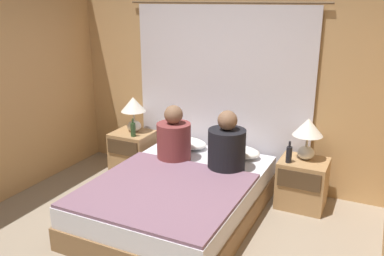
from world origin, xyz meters
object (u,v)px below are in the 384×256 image
object	(u,v)px
nightstand_left	(133,151)
lamp_right	(308,132)
pillow_left	(186,143)
person_right_in_bed	(227,146)
beer_bottle_on_left_stand	(133,129)
nightstand_right	(302,183)
beer_bottle_on_right_stand	(289,154)
bed	(179,198)
person_left_in_bed	(174,138)
lamp_left	(133,109)
pillow_right	(238,152)

from	to	relation	value
nightstand_left	lamp_right	world-z (taller)	lamp_right
nightstand_left	pillow_left	bearing A→B (deg)	2.89
person_right_in_bed	beer_bottle_on_left_stand	xyz separation A→B (m)	(-1.33, 0.24, -0.07)
nightstand_right	beer_bottle_on_right_stand	bearing A→B (deg)	-140.36
bed	beer_bottle_on_right_stand	bearing A→B (deg)	35.47
pillow_left	lamp_right	bearing A→B (deg)	0.75
nightstand_left	pillow_left	size ratio (longest dim) A/B	1.02
beer_bottle_on_right_stand	beer_bottle_on_left_stand	bearing A→B (deg)	180.00
person_left_in_bed	beer_bottle_on_right_stand	size ratio (longest dim) A/B	2.70
lamp_left	pillow_left	world-z (taller)	lamp_left
pillow_right	person_right_in_bed	distance (m)	0.44
bed	pillow_left	world-z (taller)	pillow_left
bed	beer_bottle_on_left_stand	world-z (taller)	beer_bottle_on_left_stand
person_left_in_bed	beer_bottle_on_left_stand	size ratio (longest dim) A/B	2.74
lamp_left	pillow_right	world-z (taller)	lamp_left
bed	lamp_left	xyz separation A→B (m)	(-1.09, 0.85, 0.62)
nightstand_left	nightstand_right	bearing A→B (deg)	0.00
nightstand_left	lamp_left	xyz separation A→B (m)	(0.00, 0.06, 0.56)
person_right_in_bed	beer_bottle_on_left_stand	bearing A→B (deg)	169.99
lamp_right	person_left_in_bed	world-z (taller)	person_left_in_bed
lamp_left	beer_bottle_on_right_stand	distance (m)	2.06
bed	nightstand_right	distance (m)	1.35
nightstand_left	bed	bearing A→B (deg)	-36.04
lamp_right	pillow_right	world-z (taller)	lamp_right
nightstand_left	lamp_right	size ratio (longest dim) A/B	1.16
nightstand_left	beer_bottle_on_right_stand	xyz separation A→B (m)	(2.04, -0.12, 0.35)
bed	lamp_right	distance (m)	1.51
bed	pillow_right	bearing A→B (deg)	68.18
nightstand_left	beer_bottle_on_left_stand	bearing A→B (deg)	-49.44
nightstand_right	pillow_left	bearing A→B (deg)	178.46
lamp_right	person_left_in_bed	size ratio (longest dim) A/B	0.72
lamp_right	pillow_left	xyz separation A→B (m)	(-1.42, -0.02, -0.34)
pillow_right	person_right_in_bed	size ratio (longest dim) A/B	0.80
pillow_left	beer_bottle_on_right_stand	world-z (taller)	beer_bottle_on_right_stand
lamp_left	pillow_right	distance (m)	1.46
lamp_right	beer_bottle_on_left_stand	distance (m)	2.10
nightstand_right	lamp_left	xyz separation A→B (m)	(-2.18, 0.06, 0.56)
person_right_in_bed	nightstand_left	bearing A→B (deg)	166.19
pillow_left	beer_bottle_on_right_stand	xyz separation A→B (m)	(1.28, -0.16, 0.13)
lamp_left	person_left_in_bed	distance (m)	0.91
nightstand_left	person_right_in_bed	xyz separation A→B (m)	(1.43, -0.35, 0.42)
person_right_in_bed	beer_bottle_on_right_stand	size ratio (longest dim) A/B	2.77
nightstand_left	lamp_right	xyz separation A→B (m)	(2.18, 0.06, 0.56)
lamp_left	pillow_right	size ratio (longest dim) A/B	0.88
lamp_right	bed	bearing A→B (deg)	-142.05
bed	lamp_left	world-z (taller)	lamp_left
person_left_in_bed	beer_bottle_on_right_stand	xyz separation A→B (m)	(1.24, 0.24, -0.06)
pillow_left	person_left_in_bed	xyz separation A→B (m)	(0.05, -0.39, 0.19)
bed	person_left_in_bed	distance (m)	0.70
nightstand_right	lamp_left	bearing A→B (deg)	178.50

